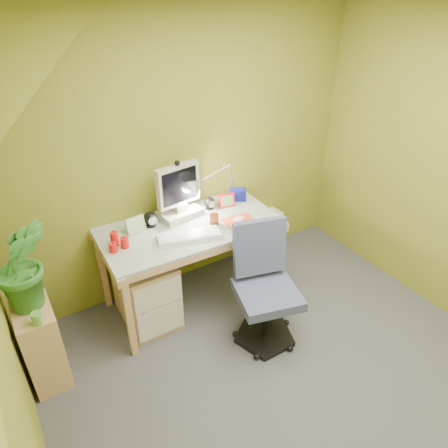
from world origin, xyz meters
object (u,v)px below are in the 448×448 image
monitor (178,188)px  task_chair (267,293)px  desk_lamp (226,174)px  desk (192,264)px  side_ledge (43,345)px  potted_plant (23,264)px  radiator (261,235)px

monitor → task_chair: 1.09m
desk_lamp → task_chair: desk_lamp is taller
desk → monitor: monitor is taller
desk_lamp → side_ledge: desk_lamp is taller
desk → potted_plant: (-1.23, -0.16, 0.59)m
desk_lamp → potted_plant: 1.72m
monitor → radiator: 1.23m
radiator → desk: bearing=-169.9°
desk_lamp → potted_plant: (-1.68, -0.34, -0.08)m
side_ledge → potted_plant: (0.04, 0.05, 0.65)m
desk → radiator: desk is taller
side_ledge → task_chair: task_chair is taller
monitor → potted_plant: monitor is taller
monitor → desk_lamp: desk_lamp is taller
monitor → radiator: monitor is taller
monitor → potted_plant: 1.28m
radiator → monitor: bearing=179.3°
desk_lamp → monitor: bearing=-175.7°
side_ledge → radiator: bearing=12.3°
desk → desk_lamp: (0.45, 0.18, 0.67)m
monitor → task_chair: size_ratio=0.57×
monitor → task_chair: bearing=-81.1°
side_ledge → task_chair: (1.54, -0.50, 0.14)m
desk_lamp → side_ledge: bearing=-162.9°
desk → potted_plant: size_ratio=2.21×
monitor → side_ledge: (-1.27, -0.39, -0.71)m
desk_lamp → side_ledge: (-1.72, -0.39, -0.73)m
task_chair → radiator: size_ratio=2.08×
task_chair → desk_lamp: bearing=93.3°
desk → potted_plant: potted_plant is taller
desk → task_chair: 0.76m
potted_plant → task_chair: bearing=-20.0°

